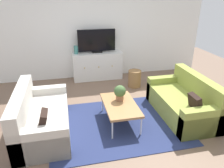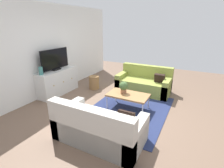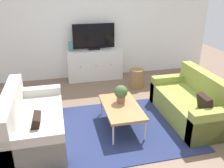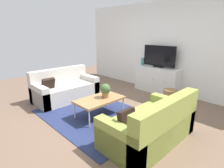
{
  "view_description": "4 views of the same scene",
  "coord_description": "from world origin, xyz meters",
  "px_view_note": "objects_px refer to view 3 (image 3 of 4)",
  "views": [
    {
      "loc": [
        -0.87,
        -3.56,
        2.38
      ],
      "look_at": [
        0.0,
        0.34,
        0.64
      ],
      "focal_mm": 34.48,
      "sensor_mm": 36.0,
      "label": 1
    },
    {
      "loc": [
        -3.66,
        -1.58,
        2.13
      ],
      "look_at": [
        0.0,
        0.34,
        0.64
      ],
      "focal_mm": 26.98,
      "sensor_mm": 36.0,
      "label": 2
    },
    {
      "loc": [
        -0.93,
        -3.57,
        2.35
      ],
      "look_at": [
        0.0,
        0.34,
        0.64
      ],
      "focal_mm": 38.57,
      "sensor_mm": 36.0,
      "label": 3
    },
    {
      "loc": [
        2.87,
        -2.43,
        1.79
      ],
      "look_at": [
        0.0,
        0.34,
        0.64
      ],
      "focal_mm": 28.76,
      "sensor_mm": 36.0,
      "label": 4
    }
  ],
  "objects_px": {
    "wicker_basket": "(136,78)",
    "coffee_table": "(121,107)",
    "couch_right_side": "(194,104)",
    "flat_screen_tv": "(94,37)",
    "glass_vase": "(71,47)",
    "potted_plant": "(121,93)",
    "tv_console": "(95,64)",
    "couch_left_side": "(30,124)"
  },
  "relations": [
    {
      "from": "tv_console",
      "to": "glass_vase",
      "type": "bearing_deg",
      "value": 180.0
    },
    {
      "from": "couch_left_side",
      "to": "coffee_table",
      "type": "bearing_deg",
      "value": 0.37
    },
    {
      "from": "coffee_table",
      "to": "tv_console",
      "type": "relative_size",
      "value": 0.75
    },
    {
      "from": "potted_plant",
      "to": "glass_vase",
      "type": "distance_m",
      "value": 2.34
    },
    {
      "from": "coffee_table",
      "to": "flat_screen_tv",
      "type": "height_order",
      "value": "flat_screen_tv"
    },
    {
      "from": "couch_left_side",
      "to": "flat_screen_tv",
      "type": "distance_m",
      "value": 2.91
    },
    {
      "from": "tv_console",
      "to": "glass_vase",
      "type": "distance_m",
      "value": 0.76
    },
    {
      "from": "couch_right_side",
      "to": "wicker_basket",
      "type": "height_order",
      "value": "couch_right_side"
    },
    {
      "from": "couch_right_side",
      "to": "glass_vase",
      "type": "relative_size",
      "value": 7.41
    },
    {
      "from": "flat_screen_tv",
      "to": "wicker_basket",
      "type": "distance_m",
      "value": 1.47
    },
    {
      "from": "glass_vase",
      "to": "wicker_basket",
      "type": "bearing_deg",
      "value": -28.19
    },
    {
      "from": "flat_screen_tv",
      "to": "wicker_basket",
      "type": "height_order",
      "value": "flat_screen_tv"
    },
    {
      "from": "couch_left_side",
      "to": "glass_vase",
      "type": "bearing_deg",
      "value": 70.19
    },
    {
      "from": "couch_left_side",
      "to": "tv_console",
      "type": "height_order",
      "value": "couch_left_side"
    },
    {
      "from": "couch_right_side",
      "to": "coffee_table",
      "type": "height_order",
      "value": "couch_right_side"
    },
    {
      "from": "wicker_basket",
      "to": "coffee_table",
      "type": "bearing_deg",
      "value": -117.07
    },
    {
      "from": "coffee_table",
      "to": "flat_screen_tv",
      "type": "bearing_deg",
      "value": 91.6
    },
    {
      "from": "couch_right_side",
      "to": "glass_vase",
      "type": "height_order",
      "value": "glass_vase"
    },
    {
      "from": "potted_plant",
      "to": "wicker_basket",
      "type": "height_order",
      "value": "potted_plant"
    },
    {
      "from": "coffee_table",
      "to": "tv_console",
      "type": "xyz_separation_m",
      "value": [
        -0.07,
        2.36,
        0.01
      ]
    },
    {
      "from": "glass_vase",
      "to": "wicker_basket",
      "type": "xyz_separation_m",
      "value": [
        1.45,
        -0.78,
        -0.66
      ]
    },
    {
      "from": "coffee_table",
      "to": "glass_vase",
      "type": "height_order",
      "value": "glass_vase"
    },
    {
      "from": "potted_plant",
      "to": "coffee_table",
      "type": "bearing_deg",
      "value": -101.14
    },
    {
      "from": "tv_console",
      "to": "wicker_basket",
      "type": "xyz_separation_m",
      "value": [
        0.88,
        -0.78,
        -0.17
      ]
    },
    {
      "from": "couch_left_side",
      "to": "flat_screen_tv",
      "type": "xyz_separation_m",
      "value": [
        1.43,
        2.39,
        0.82
      ]
    },
    {
      "from": "couch_left_side",
      "to": "coffee_table",
      "type": "relative_size",
      "value": 1.6
    },
    {
      "from": "potted_plant",
      "to": "tv_console",
      "type": "distance_m",
      "value": 2.23
    },
    {
      "from": "tv_console",
      "to": "flat_screen_tv",
      "type": "height_order",
      "value": "flat_screen_tv"
    },
    {
      "from": "flat_screen_tv",
      "to": "wicker_basket",
      "type": "xyz_separation_m",
      "value": [
        0.88,
        -0.8,
        -0.87
      ]
    },
    {
      "from": "potted_plant",
      "to": "flat_screen_tv",
      "type": "xyz_separation_m",
      "value": [
        -0.09,
        2.24,
        0.52
      ]
    },
    {
      "from": "couch_left_side",
      "to": "flat_screen_tv",
      "type": "bearing_deg",
      "value": 59.16
    },
    {
      "from": "potted_plant",
      "to": "wicker_basket",
      "type": "bearing_deg",
      "value": 61.53
    },
    {
      "from": "couch_right_side",
      "to": "potted_plant",
      "type": "bearing_deg",
      "value": 173.5
    },
    {
      "from": "coffee_table",
      "to": "tv_console",
      "type": "distance_m",
      "value": 2.37
    },
    {
      "from": "flat_screen_tv",
      "to": "couch_right_side",
      "type": "bearing_deg",
      "value": -58.99
    },
    {
      "from": "flat_screen_tv",
      "to": "tv_console",
      "type": "bearing_deg",
      "value": -90.0
    },
    {
      "from": "flat_screen_tv",
      "to": "glass_vase",
      "type": "height_order",
      "value": "flat_screen_tv"
    },
    {
      "from": "coffee_table",
      "to": "tv_console",
      "type": "height_order",
      "value": "tv_console"
    },
    {
      "from": "couch_left_side",
      "to": "coffee_table",
      "type": "distance_m",
      "value": 1.5
    },
    {
      "from": "coffee_table",
      "to": "potted_plant",
      "type": "distance_m",
      "value": 0.25
    },
    {
      "from": "couch_right_side",
      "to": "coffee_table",
      "type": "xyz_separation_m",
      "value": [
        -1.37,
        0.01,
        0.1
      ]
    },
    {
      "from": "couch_left_side",
      "to": "wicker_basket",
      "type": "relative_size",
      "value": 3.75
    }
  ]
}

